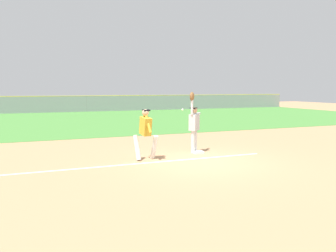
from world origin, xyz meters
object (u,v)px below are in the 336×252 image
at_px(parked_car_silver, 145,102).
at_px(runner, 146,131).
at_px(first_base, 198,152).
at_px(parked_car_white, 22,104).
at_px(parked_car_black, 64,104).
at_px(fielder, 194,123).
at_px(parked_car_red, 104,103).
at_px(baseball, 182,110).

bearing_deg(parked_car_silver, runner, -104.37).
bearing_deg(parked_car_silver, first_base, -100.67).
xyz_separation_m(parked_car_white, parked_car_black, (4.47, 0.48, 0.00)).
height_order(fielder, parked_car_white, fielder).
xyz_separation_m(parked_car_red, parked_car_silver, (5.25, 0.34, 0.00)).
height_order(baseball, parked_car_silver, baseball).
bearing_deg(parked_car_white, parked_car_red, 1.20).
xyz_separation_m(first_base, fielder, (-0.10, 0.13, 1.08)).
bearing_deg(parked_car_black, parked_car_red, -8.48).
distance_m(runner, parked_car_red, 29.60).
relative_size(fielder, runner, 1.33).
height_order(baseball, parked_car_white, baseball).
relative_size(fielder, parked_car_silver, 0.51).
height_order(first_base, parked_car_black, parked_car_black).
bearing_deg(fielder, parked_car_black, -36.81).
height_order(fielder, parked_car_red, fielder).
relative_size(fielder, baseball, 30.81).
distance_m(parked_car_red, parked_car_silver, 5.26).
bearing_deg(runner, parked_car_white, 91.99).
distance_m(baseball, parked_car_silver, 30.00).
bearing_deg(baseball, parked_car_silver, 74.81).
bearing_deg(parked_car_red, baseball, -95.74).
relative_size(baseball, parked_car_white, 0.02).
height_order(first_base, fielder, fielder).
xyz_separation_m(first_base, baseball, (-0.50, 0.30, 1.59)).
xyz_separation_m(runner, parked_car_white, (-4.70, 29.19, -0.32)).
height_order(runner, parked_car_white, runner).
height_order(first_base, runner, runner).
height_order(parked_car_white, parked_car_silver, same).
bearing_deg(baseball, parked_car_black, 93.75).
xyz_separation_m(runner, baseball, (1.67, 0.69, 0.63)).
height_order(parked_car_black, parked_car_silver, same).
xyz_separation_m(first_base, parked_car_red, (2.10, 28.90, 0.63)).
bearing_deg(fielder, parked_car_white, -28.04).
bearing_deg(parked_car_white, runner, -80.29).
bearing_deg(parked_car_white, parked_car_silver, 2.32).
height_order(parked_car_white, parked_car_black, same).
height_order(runner, parked_car_black, runner).
distance_m(first_base, parked_car_red, 28.99).
xyz_separation_m(first_base, parked_car_silver, (7.35, 29.24, 0.63)).
bearing_deg(first_base, parked_car_red, 85.84).
height_order(parked_car_red, parked_car_silver, same).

